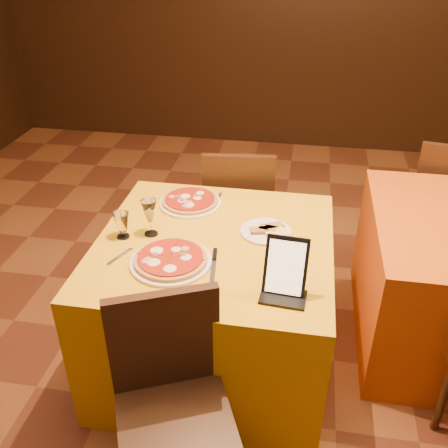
% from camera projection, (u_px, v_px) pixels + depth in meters
% --- Properties ---
extents(floor, '(6.00, 7.00, 0.01)m').
position_uv_depth(floor, '(256.00, 419.00, 2.38)').
color(floor, '#5E2D19').
rests_on(floor, ground).
extents(wall_back, '(6.00, 0.01, 2.80)m').
position_uv_depth(wall_back, '(305.00, 2.00, 4.61)').
color(wall_back, black).
rests_on(wall_back, floor).
extents(main_table, '(1.10, 1.10, 0.75)m').
position_uv_depth(main_table, '(215.00, 303.00, 2.53)').
color(main_table, gold).
rests_on(main_table, floor).
extents(chair_main_near, '(0.47, 0.47, 0.91)m').
position_uv_depth(chair_main_near, '(176.00, 422.00, 1.83)').
color(chair_main_near, black).
rests_on(chair_main_near, floor).
extents(chair_main_far, '(0.52, 0.52, 0.91)m').
position_uv_depth(chair_main_far, '(239.00, 209.00, 3.19)').
color(chair_main_far, black).
rests_on(chair_main_far, floor).
extents(chair_side_far, '(0.46, 0.46, 0.91)m').
position_uv_depth(chair_side_far, '(443.00, 201.00, 3.29)').
color(chair_side_far, black).
rests_on(chair_side_far, floor).
extents(pizza_near, '(0.36, 0.36, 0.03)m').
position_uv_depth(pizza_near, '(171.00, 260.00, 2.18)').
color(pizza_near, white).
rests_on(pizza_near, main_table).
extents(pizza_far, '(0.33, 0.33, 0.03)m').
position_uv_depth(pizza_far, '(190.00, 202.00, 2.63)').
color(pizza_far, white).
rests_on(pizza_far, main_table).
extents(cutlet_dish, '(0.24, 0.24, 0.03)m').
position_uv_depth(cutlet_dish, '(266.00, 231.00, 2.39)').
color(cutlet_dish, white).
rests_on(cutlet_dish, main_table).
extents(wine_glass, '(0.09, 0.09, 0.19)m').
position_uv_depth(wine_glass, '(150.00, 217.00, 2.34)').
color(wine_glass, '#FBEA8E').
rests_on(wine_glass, main_table).
extents(water_glass, '(0.07, 0.07, 0.13)m').
position_uv_depth(water_glass, '(122.00, 225.00, 2.33)').
color(water_glass, white).
rests_on(water_glass, main_table).
extents(tablet, '(0.18, 0.11, 0.23)m').
position_uv_depth(tablet, '(286.00, 266.00, 1.96)').
color(tablet, black).
rests_on(tablet, main_table).
extents(knife, '(0.05, 0.25, 0.01)m').
position_uv_depth(knife, '(214.00, 266.00, 2.16)').
color(knife, '#B1B1B8').
rests_on(knife, main_table).
extents(fork_near, '(0.08, 0.15, 0.01)m').
position_uv_depth(fork_near, '(120.00, 256.00, 2.22)').
color(fork_near, silver).
rests_on(fork_near, main_table).
extents(fork_far, '(0.02, 0.15, 0.01)m').
position_uv_depth(fork_far, '(218.00, 199.00, 2.68)').
color(fork_far, silver).
rests_on(fork_far, main_table).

